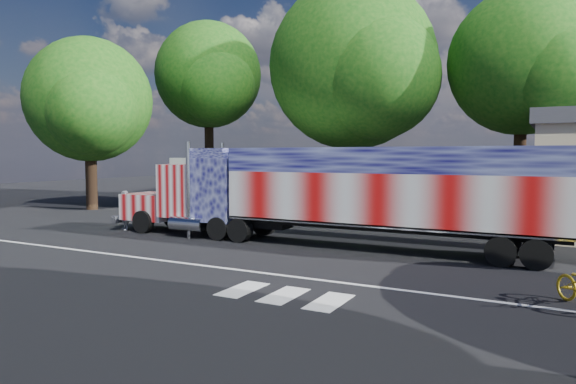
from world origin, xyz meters
The scene contains 9 objects.
ground centered at (0.00, 0.00, 0.00)m, with size 100.00×100.00×0.00m, color black.
lane_markings centered at (1.71, -3.77, 0.01)m, with size 30.00×2.67×0.01m.
semi_truck centered at (2.17, 2.18, 2.04)m, with size 18.59×2.94×3.96m.
coach_bus centered at (-6.40, 10.81, 1.68)m, with size 11.14×2.59×3.24m.
woman centered at (-7.65, 1.49, 0.90)m, with size 0.65×0.43×1.79m, color slate.
tree_n_mid centered at (-2.38, 17.11, 9.31)m, with size 11.72×11.17×14.95m.
tree_ne_a centered at (7.90, 17.91, 8.84)m, with size 9.03×8.60×13.20m.
tree_w_a centered at (-15.99, 7.03, 6.80)m, with size 8.05×7.66×10.68m.
tree_nw_a centered at (-14.29, 17.08, 9.55)m, with size 8.58×8.17×13.70m.
Camera 1 is at (9.81, -15.62, 3.41)m, focal length 32.00 mm.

